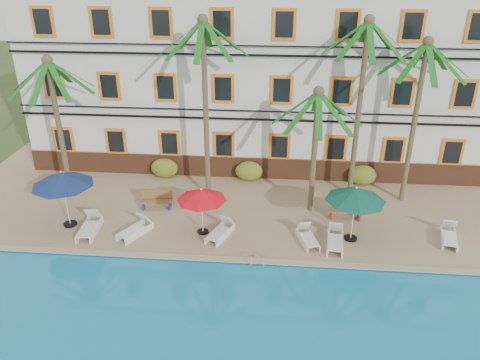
# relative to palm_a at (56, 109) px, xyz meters

# --- Properties ---
(ground) EXTENTS (100.00, 100.00, 0.00)m
(ground) POSITION_rel_palm_a_xyz_m (9.11, -3.97, -4.88)
(ground) COLOR #384C23
(ground) RESTS_ON ground
(pool_deck) EXTENTS (30.00, 12.00, 0.25)m
(pool_deck) POSITION_rel_palm_a_xyz_m (9.11, 1.03, -4.76)
(pool_deck) COLOR tan
(pool_deck) RESTS_ON ground
(pool_coping) EXTENTS (30.00, 0.35, 0.06)m
(pool_coping) POSITION_rel_palm_a_xyz_m (9.11, -4.87, -4.60)
(pool_coping) COLOR tan
(pool_coping) RESTS_ON pool_deck
(hotel_building) EXTENTS (25.40, 6.44, 10.22)m
(hotel_building) POSITION_rel_palm_a_xyz_m (9.11, 6.01, 0.49)
(hotel_building) COLOR silver
(hotel_building) RESTS_ON pool_deck
(palm_a) EXTENTS (3.99, 3.99, 7.19)m
(palm_a) POSITION_rel_palm_a_xyz_m (0.00, 0.00, 0.00)
(palm_a) COLOR brown
(palm_a) RESTS_ON pool_deck
(palm_b) EXTENTS (3.99, 3.99, 8.91)m
(palm_b) POSITION_rel_palm_a_xyz_m (7.04, 0.71, 1.00)
(palm_b) COLOR brown
(palm_b) RESTS_ON pool_deck
(palm_c) EXTENTS (3.99, 3.99, 6.13)m
(palm_c) POSITION_rel_palm_a_xyz_m (12.20, -0.38, -0.63)
(palm_c) COLOR brown
(palm_c) RESTS_ON pool_deck
(palm_d) EXTENTS (3.99, 3.99, 8.89)m
(palm_d) POSITION_rel_palm_a_xyz_m (14.31, 1.44, 0.98)
(palm_d) COLOR brown
(palm_d) RESTS_ON pool_deck
(palm_e) EXTENTS (3.99, 3.99, 8.06)m
(palm_e) POSITION_rel_palm_a_xyz_m (16.87, 1.06, 0.51)
(palm_e) COLOR brown
(palm_e) RESTS_ON pool_deck
(shrub_left) EXTENTS (1.50, 0.90, 1.10)m
(shrub_left) POSITION_rel_palm_a_xyz_m (4.31, 2.63, -4.08)
(shrub_left) COLOR #265F1B
(shrub_left) RESTS_ON pool_deck
(shrub_mid) EXTENTS (1.50, 0.90, 1.10)m
(shrub_mid) POSITION_rel_palm_a_xyz_m (9.00, 2.63, -4.08)
(shrub_mid) COLOR #265F1B
(shrub_mid) RESTS_ON pool_deck
(shrub_right) EXTENTS (1.50, 0.90, 1.10)m
(shrub_right) POSITION_rel_palm_a_xyz_m (15.10, 2.63, -4.08)
(shrub_right) COLOR #265F1B
(shrub_right) RESTS_ON pool_deck
(umbrella_blue) EXTENTS (2.74, 2.74, 2.74)m
(umbrella_blue) POSITION_rel_palm_a_xyz_m (1.13, -2.77, -2.30)
(umbrella_blue) COLOR black
(umbrella_blue) RESTS_ON pool_deck
(umbrella_red) EXTENTS (2.21, 2.21, 2.22)m
(umbrella_red) POSITION_rel_palm_a_xyz_m (7.31, -2.87, -2.75)
(umbrella_red) COLOR black
(umbrella_red) RESTS_ON pool_deck
(umbrella_green) EXTENTS (2.57, 2.57, 2.57)m
(umbrella_green) POSITION_rel_palm_a_xyz_m (13.84, -2.85, -2.44)
(umbrella_green) COLOR black
(umbrella_green) RESTS_ON pool_deck
(lounger_a) EXTENTS (0.80, 1.96, 0.91)m
(lounger_a) POSITION_rel_palm_a_xyz_m (2.27, -3.28, -4.34)
(lounger_a) COLOR white
(lounger_a) RESTS_ON pool_deck
(lounger_b) EXTENTS (1.39, 1.83, 0.83)m
(lounger_b) POSITION_rel_palm_a_xyz_m (4.36, -3.27, -4.37)
(lounger_b) COLOR white
(lounger_b) RESTS_ON pool_deck
(lounger_c) EXTENTS (1.20, 1.83, 0.81)m
(lounger_c) POSITION_rel_palm_a_xyz_m (8.14, -3.11, -4.37)
(lounger_c) COLOR white
(lounger_c) RESTS_ON pool_deck
(lounger_d) EXTENTS (1.02, 1.73, 0.77)m
(lounger_d) POSITION_rel_palm_a_xyz_m (11.94, -3.25, -4.38)
(lounger_d) COLOR white
(lounger_d) RESTS_ON pool_deck
(lounger_e) EXTENTS (0.85, 1.91, 0.87)m
(lounger_e) POSITION_rel_palm_a_xyz_m (13.11, -3.40, -4.35)
(lounger_e) COLOR white
(lounger_e) RESTS_ON pool_deck
(lounger_f) EXTENTS (1.00, 1.83, 0.82)m
(lounger_f) POSITION_rel_palm_a_xyz_m (18.05, -2.65, -4.37)
(lounger_f) COLOR white
(lounger_f) RESTS_ON pool_deck
(bench_left) EXTENTS (1.54, 0.62, 0.93)m
(bench_left) POSITION_rel_palm_a_xyz_m (4.74, -0.89, -4.16)
(bench_left) COLOR olive
(bench_left) RESTS_ON pool_deck
(bench_right) EXTENTS (1.51, 0.50, 0.93)m
(bench_right) POSITION_rel_palm_a_xyz_m (13.79, -1.02, -4.16)
(bench_right) COLOR olive
(bench_right) RESTS_ON pool_deck
(pool_ladder) EXTENTS (0.54, 0.74, 0.74)m
(pool_ladder) POSITION_rel_palm_a_xyz_m (9.89, -4.97, -4.63)
(pool_ladder) COLOR silver
(pool_ladder) RESTS_ON ground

